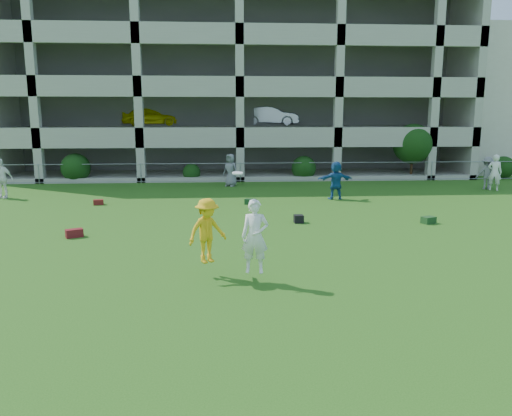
{
  "coord_description": "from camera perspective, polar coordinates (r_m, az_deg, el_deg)",
  "views": [
    {
      "loc": [
        -1.11,
        -11.3,
        4.11
      ],
      "look_at": [
        -0.14,
        3.0,
        1.4
      ],
      "focal_mm": 35.0,
      "sensor_mm": 36.0,
      "label": 1
    }
  ],
  "objects": [
    {
      "name": "bystander_d",
      "position": [
        24.61,
        9.11,
        3.15
      ],
      "size": [
        1.76,
        0.68,
        1.86
      ],
      "primitive_type": "imported",
      "rotation": [
        0.0,
        0.0,
        3.22
      ],
      "color": "#1E4F8B",
      "rests_on": "ground"
    },
    {
      "name": "fence",
      "position": [
        30.52,
        -1.8,
        4.13
      ],
      "size": [
        36.06,
        0.06,
        1.2
      ],
      "color": "gray",
      "rests_on": "ground"
    },
    {
      "name": "bystander_f",
      "position": [
        30.39,
        24.9,
        3.64
      ],
      "size": [
        1.28,
        0.93,
        1.78
      ],
      "primitive_type": "imported",
      "rotation": [
        0.0,
        0.0,
        2.89
      ],
      "color": "slate",
      "rests_on": "ground"
    },
    {
      "name": "bag_red_f",
      "position": [
        24.0,
        -17.57,
        0.64
      ],
      "size": [
        0.51,
        0.39,
        0.24
      ],
      "primitive_type": "cube",
      "rotation": [
        0.0,
        0.0,
        0.26
      ],
      "color": "#580F17",
      "rests_on": "ground"
    },
    {
      "name": "ground",
      "position": [
        12.07,
        1.63,
        -9.2
      ],
      "size": [
        100.0,
        100.0,
        0.0
      ],
      "primitive_type": "plane",
      "color": "#235114",
      "rests_on": "ground"
    },
    {
      "name": "bag_red_a",
      "position": [
        17.97,
        -20.06,
        -2.72
      ],
      "size": [
        0.63,
        0.52,
        0.28
      ],
      "primitive_type": "cube",
      "rotation": [
        0.0,
        0.0,
        0.47
      ],
      "color": "maroon",
      "rests_on": "ground"
    },
    {
      "name": "frisbee_contest",
      "position": [
        12.5,
        -3.84,
        -2.8
      ],
      "size": [
        2.15,
        1.31,
        2.46
      ],
      "color": "yellow",
      "rests_on": "ground"
    },
    {
      "name": "bystander_b",
      "position": [
        27.61,
        -27.1,
        3.01
      ],
      "size": [
        1.18,
        0.57,
        1.95
      ],
      "primitive_type": "imported",
      "rotation": [
        0.0,
        0.0,
        -0.08
      ],
      "color": "white",
      "rests_on": "ground"
    },
    {
      "name": "bag_green_c",
      "position": [
        20.1,
        19.11,
        -1.31
      ],
      "size": [
        0.6,
        0.53,
        0.26
      ],
      "primitive_type": "cube",
      "rotation": [
        0.0,
        0.0,
        0.43
      ],
      "color": "#123317",
      "rests_on": "ground"
    },
    {
      "name": "bystander_e",
      "position": [
        30.05,
        25.62,
        3.69
      ],
      "size": [
        0.86,
        0.78,
        1.96
      ],
      "primitive_type": "imported",
      "rotation": [
        0.0,
        0.0,
        2.58
      ],
      "color": "white",
      "rests_on": "ground"
    },
    {
      "name": "crate_d",
      "position": [
        19.18,
        4.9,
        -1.24
      ],
      "size": [
        0.36,
        0.36,
        0.3
      ],
      "primitive_type": "cube",
      "rotation": [
        0.0,
        0.0,
        0.04
      ],
      "color": "black",
      "rests_on": "ground"
    },
    {
      "name": "shrub_row",
      "position": [
        31.62,
        6.53,
        5.93
      ],
      "size": [
        34.38,
        2.52,
        3.5
      ],
      "color": "#163D11",
      "rests_on": "ground"
    },
    {
      "name": "parking_garage",
      "position": [
        39.06,
        -2.35,
        13.5
      ],
      "size": [
        30.0,
        14.0,
        12.0
      ],
      "color": "#9E998C",
      "rests_on": "ground"
    },
    {
      "name": "bystander_c",
      "position": [
        28.72,
        -2.95,
        4.35
      ],
      "size": [
        1.09,
        1.01,
        1.86
      ],
      "primitive_type": "imported",
      "rotation": [
        0.0,
        0.0,
        -0.62
      ],
      "color": "slate",
      "rests_on": "ground"
    },
    {
      "name": "bag_green_g",
      "position": [
        23.0,
        -0.63,
        0.74
      ],
      "size": [
        0.57,
        0.45,
        0.25
      ],
      "primitive_type": "cube",
      "rotation": [
        0.0,
        0.0,
        -0.35
      ],
      "color": "#123315",
      "rests_on": "ground"
    }
  ]
}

